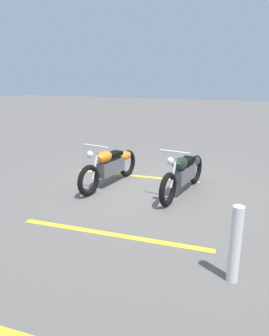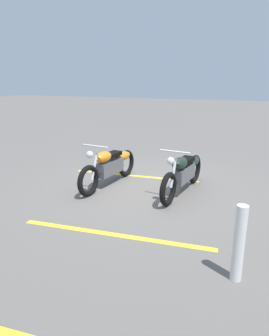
# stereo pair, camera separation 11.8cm
# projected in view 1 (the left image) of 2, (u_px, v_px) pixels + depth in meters

# --- Properties ---
(ground_plane) EXTENTS (60.00, 60.00, 0.00)m
(ground_plane) POSITION_uv_depth(u_px,v_px,m) (147.00, 187.00, 7.06)
(ground_plane) COLOR #66605B
(motorcycle_bright_foreground) EXTENTS (2.23, 0.62, 1.04)m
(motorcycle_bright_foreground) POSITION_uv_depth(u_px,v_px,m) (111.00, 165.00, 7.11)
(motorcycle_bright_foreground) COLOR black
(motorcycle_bright_foreground) RESTS_ON ground
(motorcycle_dark_foreground) EXTENTS (2.23, 0.62, 1.04)m
(motorcycle_dark_foreground) POSITION_uv_depth(u_px,v_px,m) (184.00, 172.00, 6.59)
(motorcycle_dark_foreground) COLOR black
(motorcycle_dark_foreground) RESTS_ON ground
(bollard_post) EXTENTS (0.14, 0.14, 0.99)m
(bollard_post) POSITION_uv_depth(u_px,v_px,m) (235.00, 245.00, 3.66)
(bollard_post) COLOR white
(bollard_post) RESTS_ON ground
(parking_stripe_near) EXTENTS (0.39, 3.20, 0.01)m
(parking_stripe_near) POSITION_uv_depth(u_px,v_px,m) (136.00, 176.00, 7.84)
(parking_stripe_near) COLOR yellow
(parking_stripe_near) RESTS_ON ground
(parking_stripe_mid) EXTENTS (0.39, 3.20, 0.01)m
(parking_stripe_mid) POSITION_uv_depth(u_px,v_px,m) (112.00, 234.00, 4.91)
(parking_stripe_mid) COLOR yellow
(parking_stripe_mid) RESTS_ON ground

